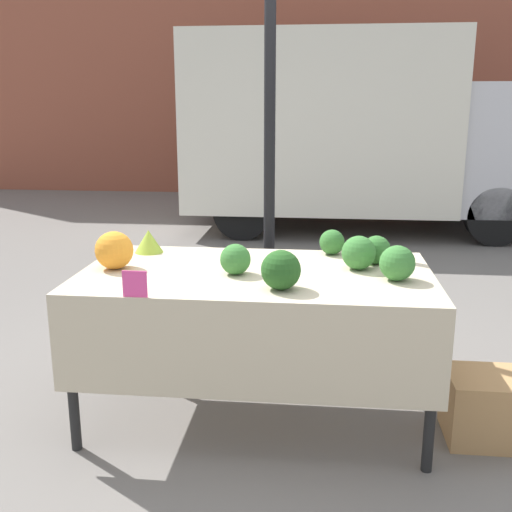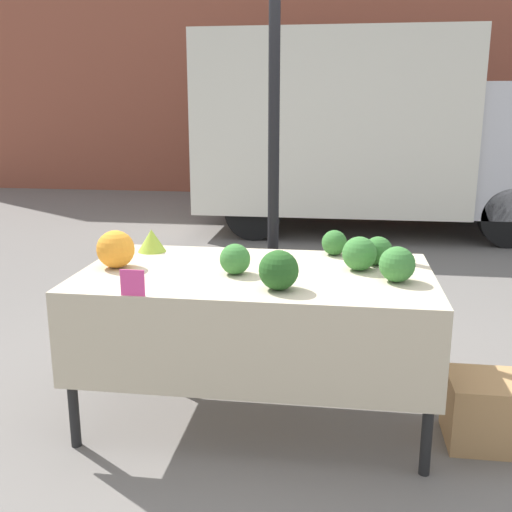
# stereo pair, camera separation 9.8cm
# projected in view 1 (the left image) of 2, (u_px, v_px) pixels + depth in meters

# --- Properties ---
(ground_plane) EXTENTS (40.00, 40.00, 0.00)m
(ground_plane) POSITION_uv_depth(u_px,v_px,m) (256.00, 414.00, 3.26)
(ground_plane) COLOR slate
(building_facade) EXTENTS (16.00, 0.60, 6.74)m
(building_facade) POSITION_uv_depth(u_px,v_px,m) (307.00, 5.00, 10.75)
(building_facade) COLOR brown
(building_facade) RESTS_ON ground_plane
(tent_pole) EXTENTS (0.07, 0.07, 2.66)m
(tent_pole) POSITION_uv_depth(u_px,v_px,m) (269.00, 156.00, 3.68)
(tent_pole) COLOR black
(tent_pole) RESTS_ON ground_plane
(parked_truck) EXTENTS (4.46, 2.09, 2.50)m
(parked_truck) POSITION_uv_depth(u_px,v_px,m) (350.00, 129.00, 7.87)
(parked_truck) COLOR silver
(parked_truck) RESTS_ON ground_plane
(market_table) EXTENTS (1.79, 0.98, 0.81)m
(market_table) POSITION_uv_depth(u_px,v_px,m) (255.00, 292.00, 3.02)
(market_table) COLOR beige
(market_table) RESTS_ON ground_plane
(orange_cauliflower) EXTENTS (0.20, 0.20, 0.20)m
(orange_cauliflower) POSITION_uv_depth(u_px,v_px,m) (114.00, 250.00, 3.08)
(orange_cauliflower) COLOR orange
(orange_cauliflower) RESTS_ON market_table
(romanesco_head) EXTENTS (0.16, 0.16, 0.13)m
(romanesco_head) POSITION_uv_depth(u_px,v_px,m) (149.00, 241.00, 3.44)
(romanesco_head) COLOR #93B238
(romanesco_head) RESTS_ON market_table
(broccoli_head_0) EXTENTS (0.15, 0.15, 0.15)m
(broccoli_head_0) POSITION_uv_depth(u_px,v_px,m) (235.00, 259.00, 2.99)
(broccoli_head_0) COLOR #387533
(broccoli_head_0) RESTS_ON market_table
(broccoli_head_1) EXTENTS (0.18, 0.18, 0.18)m
(broccoli_head_1) POSITION_uv_depth(u_px,v_px,m) (359.00, 253.00, 3.07)
(broccoli_head_1) COLOR #387533
(broccoli_head_1) RESTS_ON market_table
(broccoli_head_2) EXTENTS (0.14, 0.14, 0.14)m
(broccoli_head_2) POSITION_uv_depth(u_px,v_px,m) (332.00, 242.00, 3.39)
(broccoli_head_2) COLOR #336B2D
(broccoli_head_2) RESTS_ON market_table
(broccoli_head_3) EXTENTS (0.17, 0.17, 0.17)m
(broccoli_head_3) POSITION_uv_depth(u_px,v_px,m) (397.00, 263.00, 2.88)
(broccoli_head_3) COLOR #387533
(broccoli_head_3) RESTS_ON market_table
(broccoli_head_4) EXTENTS (0.15, 0.15, 0.15)m
(broccoli_head_4) POSITION_uv_depth(u_px,v_px,m) (376.00, 250.00, 3.18)
(broccoli_head_4) COLOR #336B2D
(broccoli_head_4) RESTS_ON market_table
(broccoli_head_5) EXTENTS (0.19, 0.19, 0.19)m
(broccoli_head_5) POSITION_uv_depth(u_px,v_px,m) (281.00, 270.00, 2.74)
(broccoli_head_5) COLOR #23511E
(broccoli_head_5) RESTS_ON market_table
(price_sign) EXTENTS (0.11, 0.01, 0.12)m
(price_sign) POSITION_uv_depth(u_px,v_px,m) (135.00, 284.00, 2.63)
(price_sign) COLOR #EF4793
(price_sign) RESTS_ON market_table
(produce_crate) EXTENTS (0.38, 0.35, 0.34)m
(produce_crate) POSITION_uv_depth(u_px,v_px,m) (485.00, 407.00, 2.99)
(produce_crate) COLOR tan
(produce_crate) RESTS_ON ground_plane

